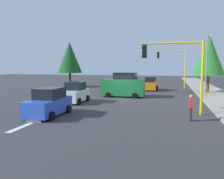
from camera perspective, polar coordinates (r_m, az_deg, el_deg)
ground_plane at (r=24.32m, az=1.58°, el=-2.43°), size 120.00×120.00×0.00m
sidewalk_kerb at (r=29.16m, az=24.47°, el=-1.42°), size 80.00×4.00×0.15m
lane_arrow_near at (r=14.96m, az=-20.02°, el=-8.09°), size 2.40×1.10×1.10m
traffic_signal_near_left at (r=17.48m, az=15.57°, el=6.53°), size 0.36×4.59×5.33m
traffic_signal_far_left at (r=37.48m, az=15.06°, el=6.73°), size 0.36×4.59×5.94m
street_lamp_curbside at (r=27.38m, az=22.68°, el=7.17°), size 2.15×0.28×7.00m
tree_roadside_mid at (r=31.85m, az=22.99°, el=7.76°), size 4.02×4.02×7.33m
tree_opposite_side at (r=39.05m, az=-10.49°, el=7.82°), size 4.08×4.08×7.46m
delivery_van_green at (r=26.08m, az=2.86°, el=0.97°), size 2.22×4.80×2.77m
car_white at (r=22.41m, az=-9.16°, el=-0.92°), size 3.61×2.00×1.98m
car_blue at (r=16.90m, az=-15.45°, el=-3.27°), size 4.09×2.11×1.98m
car_orange at (r=33.57m, az=9.64°, el=1.34°), size 3.74×1.95×1.98m
pedestrian_crossing at (r=15.55m, az=19.01°, el=-4.13°), size 0.40×0.24×1.70m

